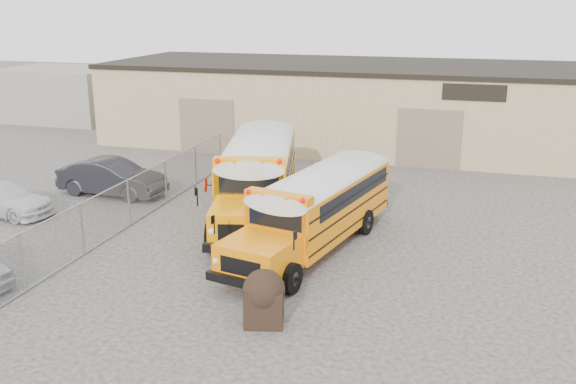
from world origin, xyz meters
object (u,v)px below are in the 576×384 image
(school_bus_right, at_px, (376,168))
(car_dark, at_px, (112,177))
(tarp_bundle, at_px, (264,296))
(school_bus_left, at_px, (270,138))
(car_white, at_px, (4,199))

(school_bus_right, xyz_separation_m, car_dark, (-11.16, -1.95, -0.74))
(tarp_bundle, bearing_deg, school_bus_right, 84.16)
(school_bus_right, relative_size, tarp_bundle, 6.16)
(school_bus_right, distance_m, tarp_bundle, 11.22)
(car_dark, bearing_deg, school_bus_left, -41.04)
(tarp_bundle, height_order, car_dark, car_dark)
(school_bus_left, height_order, tarp_bundle, school_bus_left)
(school_bus_left, height_order, car_dark, school_bus_left)
(tarp_bundle, bearing_deg, car_white, 155.98)
(school_bus_left, bearing_deg, car_dark, -134.36)
(school_bus_right, distance_m, car_white, 14.96)
(school_bus_left, xyz_separation_m, tarp_bundle, (4.59, -14.74, -0.96))
(school_bus_left, distance_m, car_dark, 7.82)
(school_bus_left, distance_m, school_bus_right, 6.77)
(school_bus_right, bearing_deg, car_dark, -170.10)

